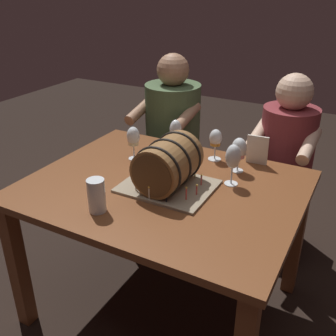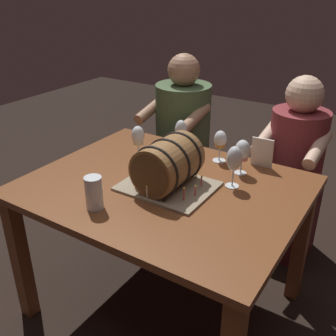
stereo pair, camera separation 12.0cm
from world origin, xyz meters
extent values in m
plane|color=black|center=(0.00, 0.00, 0.00)|extent=(8.00, 8.00, 0.00)
cube|color=brown|center=(0.00, 0.00, 0.73)|extent=(1.27, 1.01, 0.03)
cube|color=brown|center=(-0.58, -0.45, 0.36)|extent=(0.07, 0.07, 0.71)
cube|color=brown|center=(-0.58, 0.45, 0.36)|extent=(0.07, 0.07, 0.71)
cube|color=brown|center=(0.58, 0.45, 0.36)|extent=(0.07, 0.07, 0.71)
cube|color=gray|center=(0.03, -0.01, 0.76)|extent=(0.41, 0.33, 0.01)
cylinder|color=brown|center=(0.03, -0.01, 0.87)|extent=(0.22, 0.30, 0.22)
cylinder|color=#4F371E|center=(0.03, -0.17, 0.87)|extent=(0.20, 0.00, 0.20)
cylinder|color=#4F371E|center=(0.03, 0.14, 0.87)|extent=(0.20, 0.00, 0.20)
torus|color=black|center=(0.03, -0.12, 0.87)|extent=(0.24, 0.01, 0.24)
torus|color=black|center=(0.03, -0.01, 0.87)|extent=(0.24, 0.01, 0.24)
torus|color=black|center=(0.03, 0.09, 0.87)|extent=(0.24, 0.01, 0.24)
cylinder|color=#D64C47|center=(0.19, -0.03, 0.78)|extent=(0.01, 0.01, 0.04)
sphere|color=#F9C64C|center=(0.19, -0.03, 0.81)|extent=(0.01, 0.01, 0.01)
cylinder|color=#D64C47|center=(0.17, 0.06, 0.78)|extent=(0.01, 0.01, 0.05)
sphere|color=#F9C64C|center=(0.17, 0.06, 0.81)|extent=(0.01, 0.01, 0.01)
cylinder|color=#EAD666|center=(0.11, 0.12, 0.79)|extent=(0.01, 0.01, 0.05)
sphere|color=#F9C64C|center=(0.11, 0.12, 0.82)|extent=(0.01, 0.01, 0.01)
cylinder|color=#D64C47|center=(0.00, 0.13, 0.79)|extent=(0.01, 0.01, 0.05)
sphere|color=#F9C64C|center=(0.00, 0.13, 0.82)|extent=(0.01, 0.01, 0.01)
cylinder|color=#EAD666|center=(-0.07, 0.10, 0.79)|extent=(0.01, 0.01, 0.05)
sphere|color=#F9C64C|center=(-0.07, 0.10, 0.82)|extent=(0.01, 0.01, 0.01)
cylinder|color=#EAD666|center=(-0.12, 0.04, 0.78)|extent=(0.01, 0.01, 0.05)
sphere|color=#F9C64C|center=(-0.12, 0.04, 0.81)|extent=(0.01, 0.01, 0.01)
cylinder|color=silver|center=(-0.12, -0.06, 0.79)|extent=(0.01, 0.01, 0.05)
sphere|color=#F9C64C|center=(-0.12, -0.06, 0.82)|extent=(0.01, 0.01, 0.01)
cylinder|color=silver|center=(-0.08, -0.12, 0.79)|extent=(0.01, 0.01, 0.05)
sphere|color=#F9C64C|center=(-0.08, -0.12, 0.82)|extent=(0.01, 0.01, 0.01)
cylinder|color=silver|center=(0.02, -0.17, 0.79)|extent=(0.01, 0.01, 0.05)
sphere|color=#F9C64C|center=(0.02, -0.17, 0.82)|extent=(0.01, 0.01, 0.01)
cylinder|color=black|center=(0.10, -0.15, 0.79)|extent=(0.01, 0.01, 0.05)
sphere|color=#F9C64C|center=(0.10, -0.15, 0.82)|extent=(0.01, 0.01, 0.01)
cylinder|color=#D64C47|center=(0.16, -0.09, 0.79)|extent=(0.01, 0.01, 0.05)
sphere|color=#F9C64C|center=(0.16, -0.09, 0.82)|extent=(0.01, 0.01, 0.01)
cylinder|color=white|center=(0.26, 0.30, 0.75)|extent=(0.06, 0.06, 0.00)
cylinder|color=white|center=(0.26, 0.30, 0.79)|extent=(0.01, 0.01, 0.07)
ellipsoid|color=white|center=(0.26, 0.30, 0.88)|extent=(0.07, 0.07, 0.11)
cylinder|color=pink|center=(0.26, 0.30, 0.85)|extent=(0.06, 0.06, 0.05)
cylinder|color=white|center=(0.28, 0.16, 0.75)|extent=(0.06, 0.06, 0.00)
cylinder|color=white|center=(0.28, 0.16, 0.79)|extent=(0.01, 0.01, 0.08)
ellipsoid|color=white|center=(0.28, 0.16, 0.89)|extent=(0.07, 0.07, 0.12)
cylinder|color=white|center=(-0.28, 0.18, 0.75)|extent=(0.06, 0.06, 0.00)
cylinder|color=white|center=(-0.28, 0.18, 0.79)|extent=(0.01, 0.01, 0.08)
ellipsoid|color=white|center=(-0.28, 0.18, 0.88)|extent=(0.07, 0.07, 0.10)
cylinder|color=beige|center=(-0.28, 0.18, 0.85)|extent=(0.06, 0.06, 0.03)
cylinder|color=white|center=(0.10, 0.38, 0.75)|extent=(0.07, 0.07, 0.00)
cylinder|color=white|center=(0.10, 0.38, 0.79)|extent=(0.01, 0.01, 0.08)
ellipsoid|color=white|center=(0.10, 0.38, 0.88)|extent=(0.07, 0.07, 0.09)
cylinder|color=#C6842D|center=(0.10, 0.38, 0.85)|extent=(0.05, 0.05, 0.03)
cylinder|color=white|center=(-0.12, 0.34, 0.75)|extent=(0.07, 0.07, 0.00)
cylinder|color=white|center=(-0.12, 0.34, 0.80)|extent=(0.01, 0.01, 0.08)
ellipsoid|color=white|center=(-0.12, 0.34, 0.89)|extent=(0.07, 0.07, 0.11)
cylinder|color=maroon|center=(-0.12, 0.34, 0.86)|extent=(0.05, 0.05, 0.04)
cylinder|color=white|center=(-0.13, -0.34, 0.82)|extent=(0.07, 0.07, 0.15)
cylinder|color=#C6842D|center=(-0.13, -0.34, 0.81)|extent=(0.07, 0.07, 0.11)
cylinder|color=white|center=(-0.13, -0.34, 0.87)|extent=(0.07, 0.07, 0.01)
cube|color=silver|center=(0.32, 0.43, 0.83)|extent=(0.11, 0.03, 0.16)
cube|color=#2A3A24|center=(-0.39, 0.83, 0.23)|extent=(0.34, 0.32, 0.45)
cylinder|color=#47603D|center=(-0.39, 0.83, 0.73)|extent=(0.38, 0.38, 0.55)
sphere|color=#A87A5B|center=(-0.39, 0.83, 1.10)|extent=(0.21, 0.21, 0.21)
cylinder|color=#A87A5B|center=(-0.22, 0.69, 0.84)|extent=(0.07, 0.31, 0.14)
cylinder|color=#A87A5B|center=(-0.56, 0.69, 0.84)|extent=(0.07, 0.31, 0.14)
cube|color=#4C1B1E|center=(0.39, 0.83, 0.23)|extent=(0.34, 0.32, 0.45)
cylinder|color=maroon|center=(0.39, 0.83, 0.70)|extent=(0.33, 0.33, 0.51)
sphere|color=beige|center=(0.39, 0.83, 1.05)|extent=(0.21, 0.21, 0.21)
cylinder|color=beige|center=(0.53, 0.69, 0.81)|extent=(0.08, 0.31, 0.14)
cylinder|color=beige|center=(0.24, 0.69, 0.81)|extent=(0.08, 0.31, 0.14)
camera|label=1|loc=(0.80, -1.43, 1.63)|focal=42.01mm
camera|label=2|loc=(0.90, -1.37, 1.63)|focal=42.01mm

